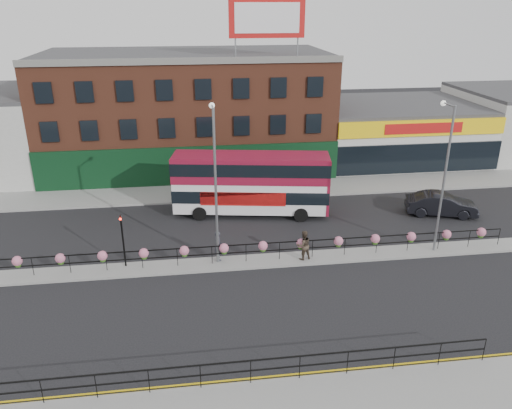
{
  "coord_description": "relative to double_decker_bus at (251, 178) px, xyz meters",
  "views": [
    {
      "loc": [
        -3.94,
        -25.87,
        14.42
      ],
      "look_at": [
        0.0,
        3.0,
        2.5
      ],
      "focal_mm": 35.0,
      "sensor_mm": 36.0,
      "label": 1
    }
  ],
  "objects": [
    {
      "name": "north_pavement",
      "position": [
        -0.26,
        4.66,
        -2.67
      ],
      "size": [
        60.0,
        4.0,
        0.15
      ],
      "primitive_type": "cube",
      "color": "gray",
      "rests_on": "ground"
    },
    {
      "name": "double_decker_bus",
      "position": [
        0.0,
        0.0,
        0.0
      ],
      "size": [
        11.31,
        4.41,
        4.46
      ],
      "color": "white",
      "rests_on": "ground"
    },
    {
      "name": "median",
      "position": [
        -0.26,
        -7.34,
        -2.67
      ],
      "size": [
        60.0,
        1.6,
        0.15
      ],
      "primitive_type": "cube",
      "color": "gray",
      "rests_on": "ground"
    },
    {
      "name": "yellow_line_outer",
      "position": [
        -0.26,
        -17.22,
        -2.74
      ],
      "size": [
        60.0,
        0.1,
        0.01
      ],
      "primitive_type": "cube",
      "color": "gold",
      "rests_on": "ground"
    },
    {
      "name": "ground",
      "position": [
        -0.26,
        -7.34,
        -2.74
      ],
      "size": [
        120.0,
        120.0,
        0.0
      ],
      "primitive_type": "plane",
      "color": "black",
      "rests_on": "ground"
    },
    {
      "name": "lamp_column_east",
      "position": [
        10.4,
        -7.27,
        2.72
      ],
      "size": [
        0.32,
        1.57,
        8.97
      ],
      "color": "gray",
      "rests_on": "median"
    },
    {
      "name": "pedestrian_a",
      "position": [
        -2.86,
        -6.9,
        -1.67
      ],
      "size": [
        0.9,
        0.79,
        1.84
      ],
      "primitive_type": "imported",
      "rotation": [
        0.0,
        0.0,
        1.85
      ],
      "color": "#31323C",
      "rests_on": "median"
    },
    {
      "name": "yellow_line_inner",
      "position": [
        -0.26,
        -17.04,
        -2.74
      ],
      "size": [
        60.0,
        0.1,
        0.01
      ],
      "primitive_type": "cube",
      "color": "gold",
      "rests_on": "ground"
    },
    {
      "name": "pedestrian_b",
      "position": [
        2.14,
        -7.52,
        -1.68
      ],
      "size": [
        1.22,
        1.11,
        1.83
      ],
      "primitive_type": "imported",
      "rotation": [
        0.0,
        0.0,
        3.39
      ],
      "color": "#42352A",
      "rests_on": "median"
    },
    {
      "name": "median_railing",
      "position": [
        -0.26,
        -7.34,
        -1.7
      ],
      "size": [
        30.04,
        0.56,
        1.23
      ],
      "color": "black",
      "rests_on": "median"
    },
    {
      "name": "car",
      "position": [
        13.57,
        -2.03,
        -1.92
      ],
      "size": [
        4.42,
        5.9,
        1.64
      ],
      "primitive_type": "imported",
      "rotation": [
        0.0,
        0.0,
        1.28
      ],
      "color": "black",
      "rests_on": "ground"
    },
    {
      "name": "traffic_light_median",
      "position": [
        -8.26,
        -6.94,
        -0.27
      ],
      "size": [
        0.15,
        0.28,
        3.65
      ],
      "color": "black",
      "rests_on": "median"
    },
    {
      "name": "supermarket",
      "position": [
        15.74,
        12.56,
        -0.09
      ],
      "size": [
        15.0,
        12.25,
        5.3
      ],
      "color": "silver",
      "rests_on": "ground"
    },
    {
      "name": "billboard",
      "position": [
        2.24,
        7.65,
        10.44
      ],
      "size": [
        6.0,
        0.29,
        4.4
      ],
      "color": "#B31312",
      "rests_on": "brick_building"
    },
    {
      "name": "lamp_column_west",
      "position": [
        -2.91,
        -6.95,
        2.82
      ],
      "size": [
        0.33,
        1.6,
        9.12
      ],
      "color": "gray",
      "rests_on": "median"
    },
    {
      "name": "brick_building",
      "position": [
        -4.26,
        12.62,
        2.38
      ],
      "size": [
        25.0,
        12.21,
        10.3
      ],
      "color": "brown",
      "rests_on": "ground"
    },
    {
      "name": "south_railing",
      "position": [
        -2.26,
        -17.44,
        -1.78
      ],
      "size": [
        20.04,
        0.05,
        1.12
      ],
      "color": "black",
      "rests_on": "south_pavement"
    }
  ]
}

